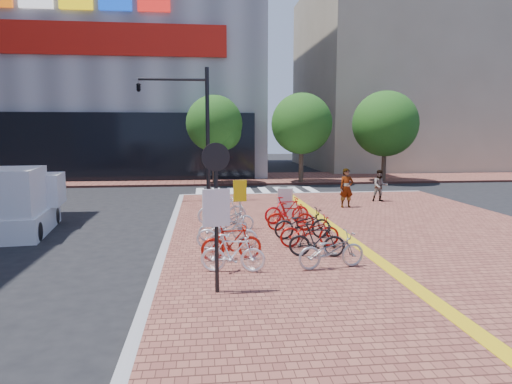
{
  "coord_description": "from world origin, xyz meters",
  "views": [
    {
      "loc": [
        -2.76,
        -13.65,
        3.69
      ],
      "look_at": [
        -0.72,
        4.07,
        1.3
      ],
      "focal_mm": 32.0,
      "sensor_mm": 36.0,
      "label": 1
    }
  ],
  "objects": [
    {
      "name": "notice_sign",
      "position": [
        -2.5,
        -3.94,
        2.23
      ],
      "size": [
        0.61,
        0.2,
        3.3
      ],
      "color": "black",
      "rests_on": "sidewalk"
    },
    {
      "name": "bike_8",
      "position": [
        0.45,
        -0.22,
        0.64
      ],
      "size": [
        1.85,
        0.65,
        0.97
      ],
      "primitive_type": "imported",
      "rotation": [
        0.0,
        0.0,
        1.57
      ],
      "color": "#A9110C",
      "rests_on": "sidewalk"
    },
    {
      "name": "kerb_west",
      "position": [
        -4.0,
        -5.0,
        0.08
      ],
      "size": [
        0.25,
        34.0,
        0.15
      ],
      "primitive_type": "cube",
      "color": "gray",
      "rests_on": "ground"
    },
    {
      "name": "bike_0",
      "position": [
        -2.06,
        -2.5,
        0.64
      ],
      "size": [
        1.68,
        0.7,
        0.98
      ],
      "primitive_type": "imported",
      "rotation": [
        0.0,
        0.0,
        1.42
      ],
      "color": "white",
      "rests_on": "sidewalk"
    },
    {
      "name": "ground",
      "position": [
        0.0,
        0.0,
        0.0
      ],
      "size": [
        120.0,
        120.0,
        0.0
      ],
      "primitive_type": "plane",
      "color": "black",
      "rests_on": "ground"
    },
    {
      "name": "bike_7",
      "position": [
        0.4,
        -1.34,
        0.63
      ],
      "size": [
        1.65,
        0.76,
        0.96
      ],
      "primitive_type": "imported",
      "rotation": [
        0.0,
        0.0,
        1.37
      ],
      "color": "black",
      "rests_on": "sidewalk"
    },
    {
      "name": "department_store",
      "position": [
        -15.99,
        31.95,
        13.98
      ],
      "size": [
        36.0,
        24.27,
        28.0
      ],
      "color": "gray",
      "rests_on": "ground"
    },
    {
      "name": "box_truck",
      "position": [
        -9.3,
        3.44,
        1.14
      ],
      "size": [
        2.26,
        4.36,
        2.42
      ],
      "color": "silver",
      "rests_on": "ground"
    },
    {
      "name": "tactile_strip",
      "position": [
        2.0,
        -5.0,
        0.16
      ],
      "size": [
        0.4,
        34.0,
        0.01
      ],
      "primitive_type": "cube",
      "color": "gold",
      "rests_on": "sidewalk"
    },
    {
      "name": "sidewalk",
      "position": [
        3.0,
        -5.0,
        0.07
      ],
      "size": [
        14.0,
        34.0,
        0.15
      ],
      "primitive_type": "cube",
      "color": "brown",
      "rests_on": "ground"
    },
    {
      "name": "traffic_light_pole",
      "position": [
        -4.07,
        9.59,
        4.75
      ],
      "size": [
        3.58,
        1.38,
        6.67
      ],
      "color": "black",
      "rests_on": "sidewalk"
    },
    {
      "name": "building_beige",
      "position": [
        18.0,
        32.0,
        9.0
      ],
      "size": [
        20.0,
        18.0,
        18.0
      ],
      "primitive_type": "cube",
      "color": "gray",
      "rests_on": "ground"
    },
    {
      "name": "pedestrian_a",
      "position": [
        3.84,
        6.77,
        1.06
      ],
      "size": [
        0.7,
        0.5,
        1.82
      ],
      "primitive_type": "imported",
      "rotation": [
        0.0,
        0.0,
        0.09
      ],
      "color": "gray",
      "rests_on": "sidewalk"
    },
    {
      "name": "bike_10",
      "position": [
        0.3,
        2.07,
        0.65
      ],
      "size": [
        1.73,
        0.71,
        1.01
      ],
      "primitive_type": "imported",
      "rotation": [
        0.0,
        0.0,
        1.43
      ],
      "color": "#9E130B",
      "rests_on": "sidewalk"
    },
    {
      "name": "yellow_sign",
      "position": [
        -1.47,
        2.56,
        1.39
      ],
      "size": [
        0.49,
        0.15,
        1.8
      ],
      "color": "#B7B7BC",
      "rests_on": "sidewalk"
    },
    {
      "name": "bike_1",
      "position": [
        -2.03,
        -1.42,
        0.66
      ],
      "size": [
        1.73,
        0.65,
        1.02
      ],
      "primitive_type": "imported",
      "rotation": [
        0.0,
        0.0,
        1.68
      ],
      "color": "#A7170B",
      "rests_on": "sidewalk"
    },
    {
      "name": "bike_9",
      "position": [
        0.47,
        0.85,
        0.65
      ],
      "size": [
        1.96,
        0.79,
        1.01
      ],
      "primitive_type": "imported",
      "rotation": [
        0.0,
        0.0,
        1.64
      ],
      "color": "black",
      "rests_on": "sidewalk"
    },
    {
      "name": "bike_2",
      "position": [
        -2.09,
        -0.24,
        0.63
      ],
      "size": [
        1.91,
        0.89,
        0.97
      ],
      "primitive_type": "imported",
      "rotation": [
        0.0,
        0.0,
        1.43
      ],
      "color": "silver",
      "rests_on": "sidewalk"
    },
    {
      "name": "kerb_north",
      "position": [
        3.0,
        12.0,
        0.08
      ],
      "size": [
        14.0,
        0.25,
        0.15
      ],
      "primitive_type": "cube",
      "color": "gray",
      "rests_on": "ground"
    },
    {
      "name": "street_trees",
      "position": [
        5.04,
        17.45,
        4.1
      ],
      "size": [
        16.2,
        4.6,
        6.35
      ],
      "color": "#38281E",
      "rests_on": "far_sidewalk"
    },
    {
      "name": "bike_3",
      "position": [
        -2.14,
        0.9,
        0.59
      ],
      "size": [
        1.72,
        0.79,
        0.87
      ],
      "primitive_type": "imported",
      "rotation": [
        0.0,
        0.0,
        1.7
      ],
      "color": "#B0B0B5",
      "rests_on": "sidewalk"
    },
    {
      "name": "crosswalk",
      "position": [
        0.5,
        14.0,
        0.01
      ],
      "size": [
        7.5,
        4.0,
        0.01
      ],
      "color": "silver",
      "rests_on": "ground"
    },
    {
      "name": "bike_6",
      "position": [
        0.5,
        -2.46,
        0.63
      ],
      "size": [
        1.91,
        0.92,
        0.96
      ],
      "primitive_type": "imported",
      "rotation": [
        0.0,
        0.0,
        1.73
      ],
      "color": "#A5A5A9",
      "rests_on": "sidewalk"
    },
    {
      "name": "pedestrian_b",
      "position": [
        6.09,
        8.33,
        0.95
      ],
      "size": [
        0.84,
        0.68,
        1.6
      ],
      "primitive_type": "imported",
      "rotation": [
        0.0,
        0.0,
        -0.1
      ],
      "color": "#515367",
      "rests_on": "sidewalk"
    },
    {
      "name": "far_sidewalk",
      "position": [
        0.0,
        21.0,
        0.07
      ],
      "size": [
        70.0,
        8.0,
        0.15
      ],
      "primitive_type": "cube",
      "color": "brown",
      "rests_on": "ground"
    },
    {
      "name": "bike_4",
      "position": [
        -1.93,
        2.03,
        0.63
      ],
      "size": [
        1.82,
        0.67,
        0.95
      ],
      "primitive_type": "imported",
      "rotation": [
        0.0,
        0.0,
        1.59
      ],
      "color": "silver",
      "rests_on": "sidewalk"
    },
    {
      "name": "bike_5",
      "position": [
        -2.09,
        3.42,
        0.71
      ],
      "size": [
        1.9,
        0.7,
        1.12
      ],
      "primitive_type": "imported",
      "rotation": [
        0.0,
        0.0,
        1.67
      ],
      "color": "silver",
      "rests_on": "sidewalk"
    },
    {
      "name": "utility_box",
      "position": [
        0.51,
        4.36,
        0.78
      ],
      "size": [
        0.67,
        0.56,
        1.26
      ],
      "primitive_type": "cube",
      "rotation": [
        0.0,
        0.0,
        -0.28
      ],
      "color": "silver",
      "rests_on": "sidewalk"
    },
    {
      "name": "bike_11",
      "position": [
        0.39,
        3.32,
        0.68
      ],
      "size": [
        1.79,
        0.63,
        1.05
      ],
      "primitive_type": "imported",
      "rotation": [
        0.0,
        0.0,
        1.65
      ],
      "color": "red",
      "rests_on": "sidewalk"
    }
  ]
}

